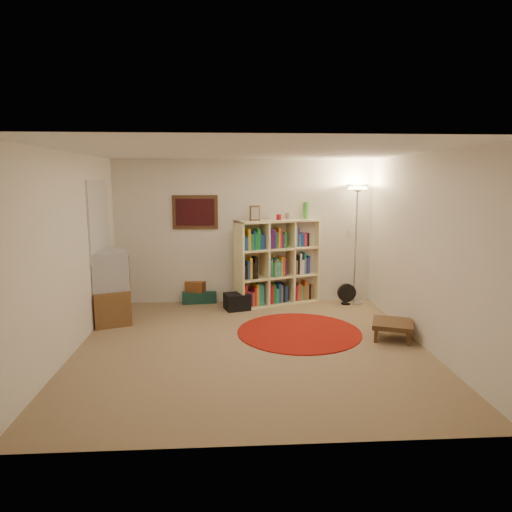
{
  "coord_description": "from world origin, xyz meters",
  "views": [
    {
      "loc": [
        -0.29,
        -5.68,
        2.17
      ],
      "look_at": [
        0.1,
        0.6,
        1.1
      ],
      "focal_mm": 32.0,
      "sensor_mm": 36.0,
      "label": 1
    }
  ],
  "objects_px": {
    "floor_lamp": "(357,205)",
    "side_table": "(393,325)",
    "floor_fan": "(347,294)",
    "tv_stand": "(109,288)",
    "bookshelf": "(276,264)",
    "suitcase": "(199,296)"
  },
  "relations": [
    {
      "from": "side_table",
      "to": "floor_lamp",
      "type": "bearing_deg",
      "value": 90.94
    },
    {
      "from": "bookshelf",
      "to": "tv_stand",
      "type": "xyz_separation_m",
      "value": [
        -2.64,
        -0.86,
        -0.18
      ]
    },
    {
      "from": "floor_fan",
      "to": "tv_stand",
      "type": "bearing_deg",
      "value": -174.15
    },
    {
      "from": "floor_lamp",
      "to": "tv_stand",
      "type": "bearing_deg",
      "value": -168.64
    },
    {
      "from": "floor_lamp",
      "to": "side_table",
      "type": "xyz_separation_m",
      "value": [
        0.03,
        -1.84,
        -1.52
      ]
    },
    {
      "from": "suitcase",
      "to": "floor_lamp",
      "type": "bearing_deg",
      "value": -11.77
    },
    {
      "from": "floor_lamp",
      "to": "floor_fan",
      "type": "xyz_separation_m",
      "value": [
        -0.15,
        -0.08,
        -1.54
      ]
    },
    {
      "from": "bookshelf",
      "to": "floor_fan",
      "type": "bearing_deg",
      "value": -27.16
    },
    {
      "from": "tv_stand",
      "to": "side_table",
      "type": "xyz_separation_m",
      "value": [
        4.05,
        -1.03,
        -0.33
      ]
    },
    {
      "from": "floor_fan",
      "to": "tv_stand",
      "type": "height_order",
      "value": "tv_stand"
    },
    {
      "from": "side_table",
      "to": "bookshelf",
      "type": "bearing_deg",
      "value": 126.72
    },
    {
      "from": "bookshelf",
      "to": "floor_lamp",
      "type": "distance_m",
      "value": 1.71
    },
    {
      "from": "floor_lamp",
      "to": "tv_stand",
      "type": "xyz_separation_m",
      "value": [
        -4.02,
        -0.81,
        -1.19
      ]
    },
    {
      "from": "floor_fan",
      "to": "tv_stand",
      "type": "xyz_separation_m",
      "value": [
        -3.87,
        -0.72,
        0.35
      ]
    },
    {
      "from": "suitcase",
      "to": "side_table",
      "type": "xyz_separation_m",
      "value": [
        2.77,
        -2.1,
        0.11
      ]
    },
    {
      "from": "floor_lamp",
      "to": "side_table",
      "type": "relative_size",
      "value": 3.04
    },
    {
      "from": "floor_fan",
      "to": "side_table",
      "type": "xyz_separation_m",
      "value": [
        0.18,
        -1.76,
        0.02
      ]
    },
    {
      "from": "bookshelf",
      "to": "floor_lamp",
      "type": "xyz_separation_m",
      "value": [
        1.38,
        -0.05,
        1.01
      ]
    },
    {
      "from": "tv_stand",
      "to": "floor_fan",
      "type": "bearing_deg",
      "value": -11.19
    },
    {
      "from": "floor_fan",
      "to": "suitcase",
      "type": "relative_size",
      "value": 0.58
    },
    {
      "from": "floor_fan",
      "to": "side_table",
      "type": "distance_m",
      "value": 1.77
    },
    {
      "from": "suitcase",
      "to": "tv_stand",
      "type": "bearing_deg",
      "value": -146.56
    }
  ]
}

